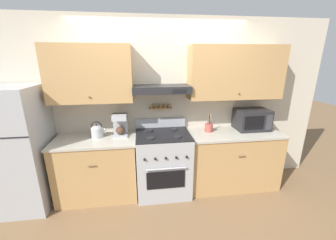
# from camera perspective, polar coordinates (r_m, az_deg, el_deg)

# --- Properties ---
(ground_plane) EXTENTS (16.00, 16.00, 0.00)m
(ground_plane) POSITION_cam_1_polar(r_m,az_deg,el_deg) (3.16, -0.66, -21.83)
(ground_plane) COLOR brown
(wall_back) EXTENTS (5.20, 0.46, 2.55)m
(wall_back) POSITION_cam_1_polar(r_m,az_deg,el_deg) (3.10, -0.86, 7.28)
(wall_back) COLOR beige
(wall_back) RESTS_ON ground_plane
(counter_left) EXTENTS (1.13, 0.64, 0.90)m
(counter_left) POSITION_cam_1_polar(r_m,az_deg,el_deg) (3.23, -18.83, -12.32)
(counter_left) COLOR tan
(counter_left) RESTS_ON ground_plane
(counter_right) EXTENTS (1.41, 0.64, 0.90)m
(counter_right) POSITION_cam_1_polar(r_m,az_deg,el_deg) (3.46, 17.15, -10.17)
(counter_right) COLOR tan
(counter_right) RESTS_ON ground_plane
(stove_range) EXTENTS (0.77, 0.69, 1.08)m
(stove_range) POSITION_cam_1_polar(r_m,az_deg,el_deg) (3.15, -1.36, -11.73)
(stove_range) COLOR #ADAFB5
(stove_range) RESTS_ON ground_plane
(refrigerator) EXTENTS (0.80, 0.74, 1.65)m
(refrigerator) POSITION_cam_1_polar(r_m,az_deg,el_deg) (3.38, -36.85, -6.58)
(refrigerator) COLOR #ADAFB5
(refrigerator) RESTS_ON ground_plane
(tea_kettle) EXTENTS (0.22, 0.17, 0.23)m
(tea_kettle) POSITION_cam_1_polar(r_m,az_deg,el_deg) (3.08, -19.05, -2.85)
(tea_kettle) COLOR #B7B7BC
(tea_kettle) RESTS_ON counter_left
(coffee_maker) EXTENTS (0.20, 0.23, 0.32)m
(coffee_maker) POSITION_cam_1_polar(r_m,az_deg,el_deg) (3.03, -13.08, -1.27)
(coffee_maker) COLOR #ADAFB5
(coffee_maker) RESTS_ON counter_left
(microwave) EXTENTS (0.49, 0.36, 0.32)m
(microwave) POSITION_cam_1_polar(r_m,az_deg,el_deg) (3.46, 22.21, 0.16)
(microwave) COLOR #232326
(microwave) RESTS_ON counter_right
(utensil_crock) EXTENTS (0.12, 0.12, 0.28)m
(utensil_crock) POSITION_cam_1_polar(r_m,az_deg,el_deg) (3.19, 11.24, -1.97)
(utensil_crock) COLOR #B24C42
(utensil_crock) RESTS_ON counter_right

